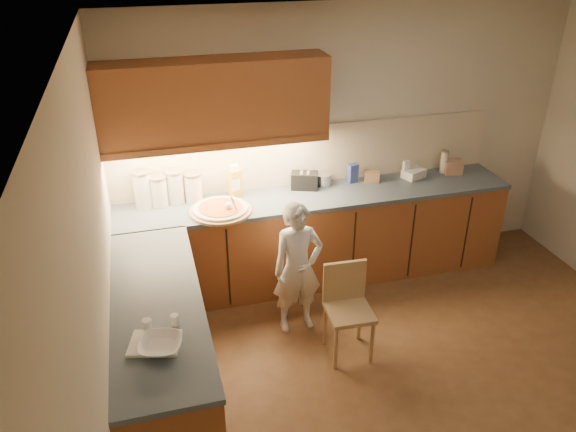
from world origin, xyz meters
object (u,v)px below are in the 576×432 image
Objects in this scene: wooden_chair at (347,303)px; toaster at (305,181)px; pizza_on_board at (221,210)px; oil_jug at (235,182)px; child at (298,268)px.

toaster reaches higher than wooden_chair.
pizza_on_board reaches higher than toaster.
pizza_on_board is 1.92× the size of toaster.
pizza_on_board is at bearing -141.76° from toaster.
oil_jug is at bearing 56.09° from pizza_on_board.
wooden_chair is at bearing -70.60° from toaster.
toaster is (0.32, 0.86, 0.40)m from child.
toaster is at bearing 0.67° from oil_jug.
pizza_on_board is 0.46× the size of child.
wooden_chair is at bearing -55.43° from child.
child is 1.00m from toaster.
wooden_chair is 1.54m from oil_jug.
pizza_on_board is at bearing 130.50° from child.
oil_jug is at bearing -159.36° from toaster.
wooden_chair is at bearing -49.13° from pizza_on_board.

